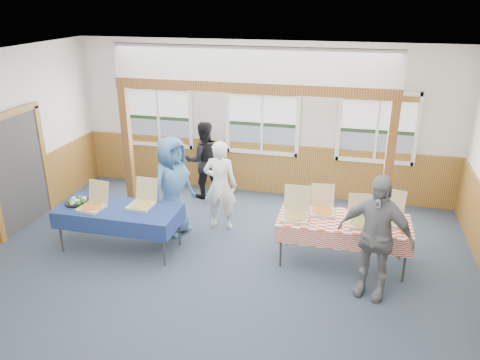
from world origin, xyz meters
The scene contains 26 objects.
floor centered at (0.00, 0.00, 0.00)m, with size 8.00×8.00×0.00m, color #242D3C.
ceiling centered at (0.00, 0.00, 3.20)m, with size 8.00×8.00×0.00m, color white.
wall_back centered at (0.00, 3.50, 1.60)m, with size 8.00×8.00×0.00m, color silver.
wall_front centered at (0.00, -3.50, 1.60)m, with size 8.00×8.00×0.00m, color silver.
wainscot_back centered at (0.00, 3.48, 0.55)m, with size 7.98×0.05×1.10m, color brown.
cased_opening centered at (-3.96, 0.90, 1.05)m, with size 0.06×1.30×2.10m, color #323232.
window_left centered at (-2.30, 3.46, 1.68)m, with size 1.56×0.10×1.46m.
window_mid centered at (0.00, 3.46, 1.68)m, with size 1.56×0.10×1.46m.
window_right centered at (2.30, 3.46, 1.68)m, with size 1.56×0.10×1.46m.
post_left centered at (-2.50, 2.30, 1.20)m, with size 0.15×0.15×2.40m, color #613015.
post_right centered at (2.50, 2.30, 1.20)m, with size 0.15×0.15×2.40m, color #613015.
cross_beam centered at (0.00, 2.30, 2.49)m, with size 5.15×0.18×0.18m, color #613015.
table_left centered at (-1.82, 0.49, 0.70)m, with size 2.03×0.94×0.76m.
table_right centered at (1.82, 0.92, 0.71)m, with size 2.08×1.00×0.76m.
pizza_box_a centered at (-2.21, 0.38, 0.82)m, with size 0.43×0.50×0.41m.
pizza_box_b centered at (-1.46, 0.65, 0.82)m, with size 0.41×0.49×0.42m.
pizza_box_c centered at (1.06, 0.82, 0.83)m, with size 0.43×0.52×0.45m.
pizza_box_d centered at (1.46, 1.11, 0.82)m, with size 0.42×0.49×0.41m.
pizza_box_e centered at (2.06, 0.84, 0.82)m, with size 0.42×0.50×0.41m.
pizza_box_f centered at (2.48, 1.06, 0.82)m, with size 0.51×0.57×0.44m.
veggie_tray centered at (-2.57, 0.49, 0.79)m, with size 0.41×0.41×0.09m.
drink_glass centered at (2.67, 0.67, 0.83)m, with size 0.07×0.07×0.15m, color #A06D1A.
woman_white centered at (-0.40, 1.65, 0.84)m, with size 0.61×0.40×1.67m, color white.
woman_black centered at (-1.13, 2.94, 0.82)m, with size 0.79×0.62×1.63m, color black.
man_blue centered at (-1.17, 1.28, 0.89)m, with size 0.87×0.57×1.79m, color teal.
person_grey centered at (2.25, 0.16, 0.92)m, with size 1.08×0.45×1.84m, color slate.
Camera 1 is at (1.78, -5.82, 4.03)m, focal length 35.00 mm.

